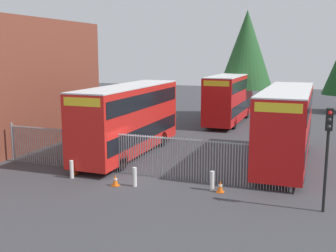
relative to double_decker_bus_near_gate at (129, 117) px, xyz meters
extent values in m
plane|color=#3D3D42|center=(2.59, 4.13, -2.42)|extent=(100.00, 100.00, 0.00)
cylinder|color=gray|center=(-5.86, -3.87, -1.32)|extent=(0.06, 0.06, 2.20)
cylinder|color=gray|center=(-5.73, -3.87, -1.32)|extent=(0.06, 0.06, 2.20)
cylinder|color=gray|center=(-5.59, -3.87, -1.32)|extent=(0.06, 0.06, 2.20)
cylinder|color=gray|center=(-5.45, -3.87, -1.32)|extent=(0.06, 0.06, 2.20)
cylinder|color=gray|center=(-5.31, -3.87, -1.32)|extent=(0.06, 0.06, 2.20)
cylinder|color=gray|center=(-5.17, -3.87, -1.32)|extent=(0.06, 0.06, 2.20)
cylinder|color=gray|center=(-5.03, -3.87, -1.32)|extent=(0.06, 0.06, 2.20)
cylinder|color=gray|center=(-4.89, -3.87, -1.32)|extent=(0.06, 0.06, 2.20)
cylinder|color=gray|center=(-4.75, -3.87, -1.32)|extent=(0.06, 0.06, 2.20)
cylinder|color=gray|center=(-4.61, -3.87, -1.32)|extent=(0.06, 0.06, 2.20)
cylinder|color=gray|center=(-4.47, -3.87, -1.32)|extent=(0.06, 0.06, 2.20)
cylinder|color=gray|center=(-4.33, -3.87, -1.32)|extent=(0.06, 0.06, 2.20)
cylinder|color=gray|center=(-4.19, -3.87, -1.32)|extent=(0.06, 0.06, 2.20)
cylinder|color=gray|center=(-4.05, -3.87, -1.32)|extent=(0.06, 0.06, 2.20)
cylinder|color=gray|center=(-3.91, -3.87, -1.32)|extent=(0.06, 0.06, 2.20)
cylinder|color=gray|center=(-3.77, -3.87, -1.32)|extent=(0.06, 0.06, 2.20)
cylinder|color=gray|center=(-3.63, -3.87, -1.32)|extent=(0.06, 0.06, 2.20)
cylinder|color=gray|center=(-3.49, -3.87, -1.32)|extent=(0.06, 0.06, 2.20)
cylinder|color=gray|center=(-3.35, -3.87, -1.32)|extent=(0.06, 0.06, 2.20)
cylinder|color=gray|center=(-3.21, -3.87, -1.32)|extent=(0.06, 0.06, 2.20)
cylinder|color=gray|center=(-3.07, -3.87, -1.32)|extent=(0.06, 0.06, 2.20)
cylinder|color=gray|center=(-2.93, -3.87, -1.32)|extent=(0.06, 0.06, 2.20)
cylinder|color=gray|center=(-2.79, -3.87, -1.32)|extent=(0.06, 0.06, 2.20)
cylinder|color=gray|center=(-2.65, -3.87, -1.32)|extent=(0.06, 0.06, 2.20)
cylinder|color=gray|center=(-2.51, -3.87, -1.32)|extent=(0.06, 0.06, 2.20)
cylinder|color=gray|center=(-2.37, -3.87, -1.32)|extent=(0.06, 0.06, 2.20)
cylinder|color=gray|center=(-2.23, -3.87, -1.32)|extent=(0.06, 0.06, 2.20)
cylinder|color=gray|center=(-2.09, -3.87, -1.32)|extent=(0.06, 0.06, 2.20)
cylinder|color=gray|center=(-1.95, -3.87, -1.32)|extent=(0.06, 0.06, 2.20)
cylinder|color=gray|center=(-1.81, -3.87, -1.32)|extent=(0.06, 0.06, 2.20)
cylinder|color=gray|center=(-1.67, -3.87, -1.32)|extent=(0.06, 0.06, 2.20)
cylinder|color=gray|center=(-1.53, -3.87, -1.32)|extent=(0.06, 0.06, 2.20)
cylinder|color=gray|center=(-1.39, -3.87, -1.32)|extent=(0.06, 0.06, 2.20)
cylinder|color=gray|center=(-1.25, -3.87, -1.32)|extent=(0.06, 0.06, 2.20)
cylinder|color=gray|center=(-1.11, -3.87, -1.32)|extent=(0.06, 0.06, 2.20)
cylinder|color=gray|center=(-0.97, -3.87, -1.32)|extent=(0.06, 0.06, 2.20)
cylinder|color=gray|center=(-0.83, -3.87, -1.32)|extent=(0.06, 0.06, 2.20)
cylinder|color=gray|center=(-0.69, -3.87, -1.32)|extent=(0.06, 0.06, 2.20)
cylinder|color=gray|center=(-0.55, -3.87, -1.32)|extent=(0.06, 0.06, 2.20)
cylinder|color=gray|center=(-0.41, -3.87, -1.32)|extent=(0.06, 0.06, 2.20)
cylinder|color=gray|center=(-0.27, -3.87, -1.32)|extent=(0.06, 0.06, 2.20)
cylinder|color=gray|center=(-0.13, -3.87, -1.32)|extent=(0.06, 0.06, 2.20)
cylinder|color=gray|center=(0.01, -3.87, -1.32)|extent=(0.06, 0.06, 2.20)
cylinder|color=gray|center=(0.15, -3.87, -1.32)|extent=(0.06, 0.06, 2.20)
cylinder|color=gray|center=(0.29, -3.87, -1.32)|extent=(0.06, 0.06, 2.20)
cylinder|color=gray|center=(0.43, -3.87, -1.32)|extent=(0.06, 0.06, 2.20)
cylinder|color=gray|center=(0.57, -3.87, -1.32)|extent=(0.06, 0.06, 2.20)
cylinder|color=gray|center=(0.71, -3.87, -1.32)|extent=(0.06, 0.06, 2.20)
cylinder|color=gray|center=(0.85, -3.87, -1.32)|extent=(0.06, 0.06, 2.20)
cylinder|color=gray|center=(0.99, -3.87, -1.32)|extent=(0.06, 0.06, 2.20)
cylinder|color=gray|center=(1.13, -3.87, -1.32)|extent=(0.06, 0.06, 2.20)
cylinder|color=gray|center=(1.27, -3.87, -1.32)|extent=(0.06, 0.06, 2.20)
cylinder|color=gray|center=(1.41, -3.87, -1.32)|extent=(0.06, 0.06, 2.20)
cylinder|color=gray|center=(1.55, -3.87, -1.32)|extent=(0.06, 0.06, 2.20)
cylinder|color=gray|center=(1.69, -3.87, -1.32)|extent=(0.06, 0.06, 2.20)
cylinder|color=gray|center=(1.83, -3.87, -1.32)|extent=(0.06, 0.06, 2.20)
cylinder|color=gray|center=(1.97, -3.87, -1.32)|extent=(0.06, 0.06, 2.20)
cylinder|color=gray|center=(2.11, -3.87, -1.32)|extent=(0.06, 0.06, 2.20)
cylinder|color=gray|center=(2.25, -3.87, -1.32)|extent=(0.06, 0.06, 2.20)
cylinder|color=gray|center=(2.39, -3.87, -1.32)|extent=(0.06, 0.06, 2.20)
cylinder|color=gray|center=(2.53, -3.87, -1.32)|extent=(0.06, 0.06, 2.20)
cylinder|color=gray|center=(2.67, -3.87, -1.32)|extent=(0.06, 0.06, 2.20)
cylinder|color=gray|center=(2.81, -3.87, -1.32)|extent=(0.06, 0.06, 2.20)
cylinder|color=gray|center=(2.95, -3.87, -1.32)|extent=(0.06, 0.06, 2.20)
cylinder|color=gray|center=(3.09, -3.87, -1.32)|extent=(0.06, 0.06, 2.20)
cylinder|color=gray|center=(3.23, -3.87, -1.32)|extent=(0.06, 0.06, 2.20)
cylinder|color=gray|center=(3.37, -3.87, -1.32)|extent=(0.06, 0.06, 2.20)
cylinder|color=gray|center=(3.51, -3.87, -1.32)|extent=(0.06, 0.06, 2.20)
cylinder|color=gray|center=(3.65, -3.87, -1.32)|extent=(0.06, 0.06, 2.20)
cylinder|color=gray|center=(3.79, -3.87, -1.32)|extent=(0.06, 0.06, 2.20)
cylinder|color=gray|center=(3.93, -3.87, -1.32)|extent=(0.06, 0.06, 2.20)
cylinder|color=gray|center=(4.06, -3.87, -1.32)|extent=(0.06, 0.06, 2.20)
cylinder|color=gray|center=(4.20, -3.87, -1.32)|extent=(0.06, 0.06, 2.20)
cylinder|color=gray|center=(4.34, -3.87, -1.32)|extent=(0.06, 0.06, 2.20)
cylinder|color=gray|center=(4.48, -3.87, -1.32)|extent=(0.06, 0.06, 2.20)
cylinder|color=gray|center=(4.62, -3.87, -1.32)|extent=(0.06, 0.06, 2.20)
cylinder|color=gray|center=(4.76, -3.87, -1.32)|extent=(0.06, 0.06, 2.20)
cylinder|color=gray|center=(4.90, -3.87, -1.32)|extent=(0.06, 0.06, 2.20)
cylinder|color=gray|center=(5.04, -3.87, -1.32)|extent=(0.06, 0.06, 2.20)
cylinder|color=gray|center=(5.18, -3.87, -1.32)|extent=(0.06, 0.06, 2.20)
cylinder|color=gray|center=(5.32, -3.87, -1.32)|extent=(0.06, 0.06, 2.20)
cylinder|color=gray|center=(5.46, -3.87, -1.32)|extent=(0.06, 0.06, 2.20)
cylinder|color=gray|center=(5.60, -3.87, -1.32)|extent=(0.06, 0.06, 2.20)
cylinder|color=gray|center=(5.74, -3.87, -1.32)|extent=(0.06, 0.06, 2.20)
cylinder|color=gray|center=(5.88, -3.87, -1.32)|extent=(0.06, 0.06, 2.20)
cylinder|color=gray|center=(6.02, -3.87, -1.32)|extent=(0.06, 0.06, 2.20)
cylinder|color=gray|center=(6.16, -3.87, -1.32)|extent=(0.06, 0.06, 2.20)
cylinder|color=gray|center=(6.30, -3.87, -1.32)|extent=(0.06, 0.06, 2.20)
cylinder|color=gray|center=(6.44, -3.87, -1.32)|extent=(0.06, 0.06, 2.20)
cylinder|color=gray|center=(6.58, -3.87, -1.32)|extent=(0.06, 0.06, 2.20)
cylinder|color=gray|center=(6.72, -3.87, -1.32)|extent=(0.06, 0.06, 2.20)
cylinder|color=gray|center=(6.86, -3.87, -1.32)|extent=(0.06, 0.06, 2.20)
cylinder|color=gray|center=(7.00, -3.87, -1.32)|extent=(0.06, 0.06, 2.20)
cylinder|color=gray|center=(7.14, -3.87, -1.32)|extent=(0.06, 0.06, 2.20)
cylinder|color=gray|center=(7.28, -3.87, -1.32)|extent=(0.06, 0.06, 2.20)
cylinder|color=gray|center=(7.42, -3.87, -1.32)|extent=(0.06, 0.06, 2.20)
cylinder|color=gray|center=(7.56, -3.87, -1.32)|extent=(0.06, 0.06, 2.20)
cylinder|color=gray|center=(7.70, -3.87, -1.32)|extent=(0.06, 0.06, 2.20)
cylinder|color=gray|center=(7.84, -3.87, -1.32)|extent=(0.06, 0.06, 2.20)
cylinder|color=gray|center=(7.98, -3.87, -1.32)|extent=(0.06, 0.06, 2.20)
cylinder|color=gray|center=(8.12, -3.87, -1.32)|extent=(0.06, 0.06, 2.20)
cylinder|color=gray|center=(8.26, -3.87, -1.32)|extent=(0.06, 0.06, 2.20)
cylinder|color=gray|center=(8.40, -3.87, -1.32)|extent=(0.06, 0.06, 2.20)
cylinder|color=gray|center=(8.54, -3.87, -1.32)|extent=(0.06, 0.06, 2.20)
cylinder|color=gray|center=(8.68, -3.87, -1.32)|extent=(0.06, 0.06, 2.20)
cylinder|color=gray|center=(8.82, -3.87, -1.32)|extent=(0.06, 0.06, 2.20)
cylinder|color=gray|center=(8.96, -3.87, -1.32)|extent=(0.06, 0.06, 2.20)
cylinder|color=gray|center=(9.10, -3.87, -1.32)|extent=(0.06, 0.06, 2.20)
cylinder|color=gray|center=(9.24, -3.87, -1.32)|extent=(0.06, 0.06, 2.20)
cylinder|color=gray|center=(9.38, -3.87, -1.32)|extent=(0.06, 0.06, 2.20)
cylinder|color=gray|center=(9.52, -3.87, -1.32)|extent=(0.06, 0.06, 2.20)
cylinder|color=gray|center=(9.66, -3.87, -1.32)|extent=(0.06, 0.06, 2.20)
cylinder|color=gray|center=(9.80, -3.87, -1.32)|extent=(0.06, 0.06, 2.20)
cylinder|color=gray|center=(9.94, -3.87, -1.32)|extent=(0.06, 0.06, 2.20)
cylinder|color=gray|center=(10.08, -3.87, -1.32)|extent=(0.06, 0.06, 2.20)
cylinder|color=gray|center=(10.22, -3.87, -1.32)|extent=(0.06, 0.06, 2.20)
cylinder|color=gray|center=(2.18, -3.87, -0.30)|extent=(16.08, 0.07, 0.07)
cylinder|color=gray|center=(-5.86, -3.87, -1.25)|extent=(0.14, 0.14, 2.35)
cylinder|color=gray|center=(10.22, -3.87, -1.25)|extent=(0.14, 0.14, 2.35)
cube|color=red|center=(0.00, 0.01, -0.07)|extent=(2.50, 10.80, 4.00)
cube|color=black|center=(0.00, 0.01, -0.87)|extent=(2.54, 10.37, 0.90)
cube|color=black|center=(0.00, 0.01, 1.13)|extent=(2.54, 10.37, 0.90)
cube|color=yellow|center=(0.00, -5.34, 1.58)|extent=(2.12, 0.12, 0.44)
cube|color=silver|center=(0.00, 0.01, 1.96)|extent=(2.50, 10.80, 0.08)
cylinder|color=black|center=(-1.10, -3.34, -1.90)|extent=(0.30, 1.04, 1.04)
cylinder|color=black|center=(1.10, -3.34, -1.90)|extent=(0.30, 1.04, 1.04)
cylinder|color=black|center=(-1.10, 2.98, -1.90)|extent=(0.30, 1.04, 1.04)
cylinder|color=black|center=(1.10, 2.98, -1.90)|extent=(0.30, 1.04, 1.04)
cube|color=red|center=(9.50, 1.21, -0.07)|extent=(2.50, 10.80, 4.00)
cube|color=black|center=(9.50, 1.21, -0.87)|extent=(2.54, 10.37, 0.90)
cube|color=black|center=(9.50, 1.21, 1.13)|extent=(2.54, 10.37, 0.90)
cube|color=yellow|center=(9.50, -4.14, 1.58)|extent=(2.12, 0.12, 0.44)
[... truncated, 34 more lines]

